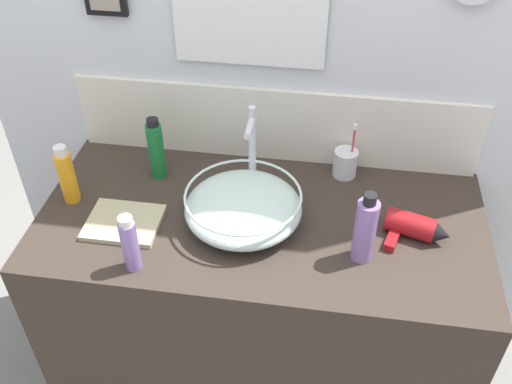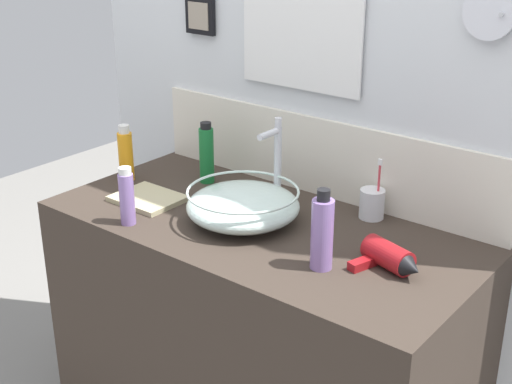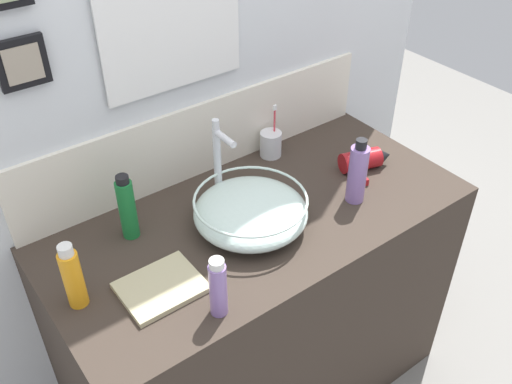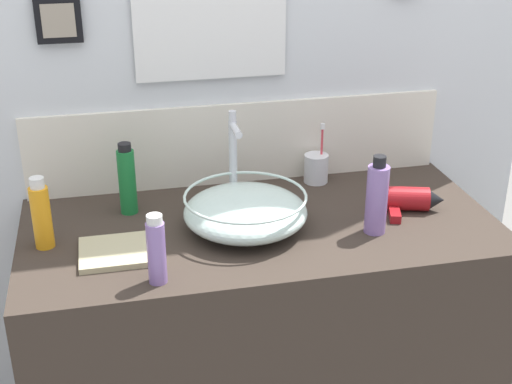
{
  "view_description": "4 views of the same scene",
  "coord_description": "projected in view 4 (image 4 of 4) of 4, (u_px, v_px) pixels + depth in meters",
  "views": [
    {
      "loc": [
        0.17,
        -1.23,
        2.01
      ],
      "look_at": [
        -0.01,
        0.0,
        0.97
      ],
      "focal_mm": 40.0,
      "sensor_mm": 36.0,
      "label": 1
    },
    {
      "loc": [
        1.19,
        -1.51,
        1.77
      ],
      "look_at": [
        -0.01,
        0.0,
        0.97
      ],
      "focal_mm": 50.0,
      "sensor_mm": 36.0,
      "label": 2
    },
    {
      "loc": [
        -0.81,
        -1.07,
        1.99
      ],
      "look_at": [
        -0.01,
        0.0,
        0.97
      ],
      "focal_mm": 40.0,
      "sensor_mm": 36.0,
      "label": 3
    },
    {
      "loc": [
        -0.4,
        -1.73,
        1.78
      ],
      "look_at": [
        -0.01,
        0.0,
        0.97
      ],
      "focal_mm": 50.0,
      "sensor_mm": 36.0,
      "label": 4
    }
  ],
  "objects": [
    {
      "name": "glass_bowl_sink",
      "position": [
        245.0,
        211.0,
        1.94
      ],
      "size": [
        0.34,
        0.34,
        0.1
      ],
      "color": "silver",
      "rests_on": "vanity_counter"
    },
    {
      "name": "vanity_counter",
      "position": [
        261.0,
        351.0,
        2.17
      ],
      "size": [
        1.32,
        0.63,
        0.87
      ],
      "primitive_type": "cube",
      "color": "#382D26",
      "rests_on": "ground"
    },
    {
      "name": "faucet",
      "position": [
        234.0,
        154.0,
        2.04
      ],
      "size": [
        0.02,
        0.1,
        0.29
      ],
      "color": "silver",
      "rests_on": "vanity_counter"
    },
    {
      "name": "lotion_bottle",
      "position": [
        41.0,
        214.0,
        1.84
      ],
      "size": [
        0.05,
        0.05,
        0.2
      ],
      "color": "orange",
      "rests_on": "vanity_counter"
    },
    {
      "name": "back_panel",
      "position": [
        235.0,
        52.0,
        2.12
      ],
      "size": [
        1.94,
        0.1,
        2.56
      ],
      "color": "silver",
      "rests_on": "ground"
    },
    {
      "name": "shampoo_bottle",
      "position": [
        156.0,
        250.0,
        1.68
      ],
      "size": [
        0.05,
        0.05,
        0.18
      ],
      "color": "#8C6BB2",
      "rests_on": "vanity_counter"
    },
    {
      "name": "hand_towel",
      "position": [
        121.0,
        251.0,
        1.83
      ],
      "size": [
        0.21,
        0.17,
        0.02
      ],
      "primitive_type": "cube",
      "color": "tan",
      "rests_on": "vanity_counter"
    },
    {
      "name": "hair_drier",
      "position": [
        410.0,
        200.0,
        2.06
      ],
      "size": [
        0.19,
        0.14,
        0.07
      ],
      "color": "maroon",
      "rests_on": "vanity_counter"
    },
    {
      "name": "toothbrush_cup",
      "position": [
        316.0,
        168.0,
        2.24
      ],
      "size": [
        0.08,
        0.08,
        0.19
      ],
      "color": "silver",
      "rests_on": "vanity_counter"
    },
    {
      "name": "soap_dispenser",
      "position": [
        377.0,
        198.0,
        1.91
      ],
      "size": [
        0.06,
        0.06,
        0.22
      ],
      "color": "#8C6BB2",
      "rests_on": "vanity_counter"
    },
    {
      "name": "spray_bottle",
      "position": [
        127.0,
        180.0,
        2.02
      ],
      "size": [
        0.05,
        0.05,
        0.21
      ],
      "color": "#197233",
      "rests_on": "vanity_counter"
    }
  ]
}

